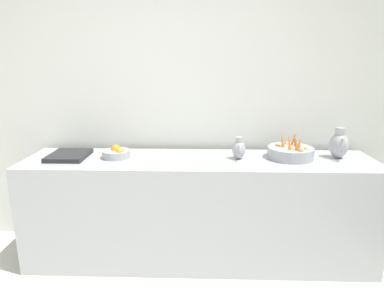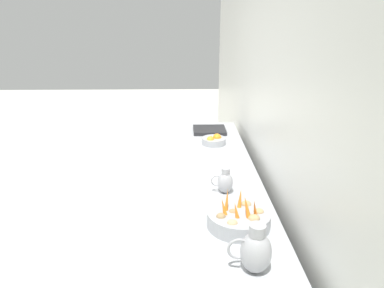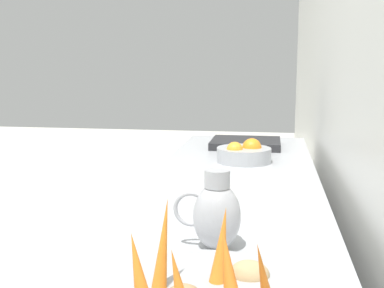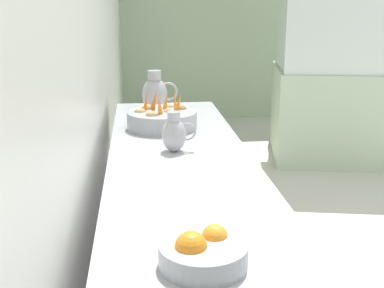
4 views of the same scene
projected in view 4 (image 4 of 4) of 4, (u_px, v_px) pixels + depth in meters
tile_wall_left at (79, 11)px, 2.19m from camera, size 0.10×8.81×3.00m
prep_counter at (186, 276)px, 2.05m from camera, size 0.63×2.85×0.89m
vegetable_colander at (162, 119)px, 2.62m from camera, size 0.37×0.37×0.22m
orange_bowl at (202, 252)px, 1.26m from camera, size 0.23×0.23×0.10m
metal_pitcher_tall at (155, 94)px, 2.98m from camera, size 0.21×0.15×0.25m
metal_pitcher_short at (174, 134)px, 2.21m from camera, size 0.15×0.11×0.18m
glass_block_booth at (342, 48)px, 4.86m from camera, size 1.52×1.41×2.22m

